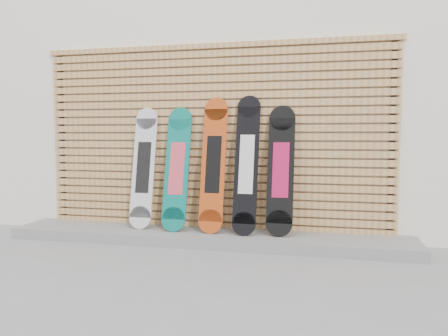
{
  "coord_description": "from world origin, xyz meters",
  "views": [
    {
      "loc": [
        1.15,
        -4.07,
        1.23
      ],
      "look_at": [
        0.04,
        0.75,
        0.85
      ],
      "focal_mm": 35.0,
      "sensor_mm": 36.0,
      "label": 1
    }
  ],
  "objects_px": {
    "snowboard_0": "(144,167)",
    "snowboard_2": "(213,164)",
    "snowboard_3": "(247,164)",
    "snowboard_4": "(281,170)",
    "snowboard_1": "(177,168)"
  },
  "relations": [
    {
      "from": "snowboard_0",
      "to": "snowboard_2",
      "type": "relative_size",
      "value": 0.93
    },
    {
      "from": "snowboard_0",
      "to": "snowboard_3",
      "type": "distance_m",
      "value": 1.26
    },
    {
      "from": "snowboard_4",
      "to": "snowboard_3",
      "type": "bearing_deg",
      "value": -176.85
    },
    {
      "from": "snowboard_0",
      "to": "snowboard_4",
      "type": "bearing_deg",
      "value": -0.55
    },
    {
      "from": "snowboard_1",
      "to": "snowboard_3",
      "type": "bearing_deg",
      "value": -0.75
    },
    {
      "from": "snowboard_0",
      "to": "snowboard_4",
      "type": "xyz_separation_m",
      "value": [
        1.64,
        -0.02,
        0.0
      ]
    },
    {
      "from": "snowboard_2",
      "to": "snowboard_3",
      "type": "distance_m",
      "value": 0.39
    },
    {
      "from": "snowboard_1",
      "to": "snowboard_4",
      "type": "bearing_deg",
      "value": 0.48
    },
    {
      "from": "snowboard_2",
      "to": "snowboard_4",
      "type": "relative_size",
      "value": 1.07
    },
    {
      "from": "snowboard_1",
      "to": "snowboard_2",
      "type": "xyz_separation_m",
      "value": [
        0.44,
        -0.0,
        0.05
      ]
    },
    {
      "from": "snowboard_3",
      "to": "snowboard_4",
      "type": "relative_size",
      "value": 1.08
    },
    {
      "from": "snowboard_0",
      "to": "snowboard_3",
      "type": "relative_size",
      "value": 0.92
    },
    {
      "from": "snowboard_3",
      "to": "snowboard_4",
      "type": "distance_m",
      "value": 0.39
    },
    {
      "from": "snowboard_0",
      "to": "snowboard_2",
      "type": "bearing_deg",
      "value": -1.78
    },
    {
      "from": "snowboard_2",
      "to": "snowboard_3",
      "type": "relative_size",
      "value": 0.99
    }
  ]
}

